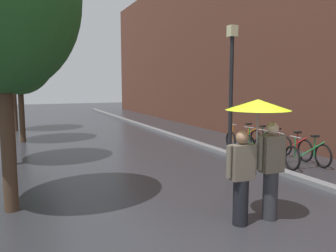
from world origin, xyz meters
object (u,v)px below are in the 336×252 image
Objects in this scene: street_tree_3 at (11,43)px; couple_under_umbrella at (257,143)px; street_tree_1 at (5,29)px; parked_bicycle_0 at (308,156)px; street_tree_2 at (18,53)px; street_lamp_post at (231,84)px; parked_bicycle_3 at (258,143)px; parked_bicycle_4 at (243,139)px; parked_bicycle_2 at (272,146)px; parked_bicycle_1 at (291,151)px.

street_tree_3 is 2.90× the size of couple_under_umbrella.
parked_bicycle_0 is (7.60, -3.94, -3.55)m from street_tree_1.
street_lamp_post is (5.65, -6.65, -1.24)m from street_tree_2.
parked_bicycle_3 is 1.01× the size of parked_bicycle_4.
couple_under_umbrella is (-3.81, -3.95, 1.01)m from parked_bicycle_2.
parked_bicycle_0 is at bearing -94.72° from parked_bicycle_2.
street_tree_3 is 5.33× the size of parked_bicycle_4.
street_tree_2 is at bearing 138.72° from parked_bicycle_2.
parked_bicycle_0 is 2.33m from parked_bicycle_3.
street_tree_2 is 4.75× the size of parked_bicycle_2.
parked_bicycle_4 is at bearing 89.76° from parked_bicycle_1.
parked_bicycle_0 is at bearing -48.08° from street_tree_2.
street_tree_1 is at bearing 163.13° from parked_bicycle_2.
street_tree_1 is at bearing 157.73° from parked_bicycle_1.
parked_bicycle_1 is 0.82m from parked_bicycle_2.
street_lamp_post reaches higher than couple_under_umbrella.
parked_bicycle_0 and parked_bicycle_3 have the same top height.
street_lamp_post is at bearing -60.25° from street_tree_3.
street_lamp_post reaches higher than parked_bicycle_0.
parked_bicycle_4 is 0.28× the size of street_lamp_post.
parked_bicycle_2 and parked_bicycle_4 have the same top height.
parked_bicycle_1 is 1.55m from parked_bicycle_3.
parked_bicycle_1 is (7.73, -3.17, -3.55)m from street_tree_1.
parked_bicycle_3 is 6.12m from couple_under_umbrella.
parked_bicycle_0 is 1.00× the size of parked_bicycle_3.
parked_bicycle_4 is 3.18m from street_lamp_post.
parked_bicycle_3 is (7.71, -9.53, -4.05)m from street_tree_3.
couple_under_umbrella is (-3.67, -2.35, 1.01)m from parked_bicycle_0.
couple_under_umbrella is (3.60, -10.45, -2.24)m from street_tree_2.
parked_bicycle_2 is 0.97× the size of parked_bicycle_4.
parked_bicycle_0 and parked_bicycle_4 have the same top height.
parked_bicycle_1 is at bearing -22.27° from street_tree_1.
parked_bicycle_4 is (7.42, -4.93, -3.25)m from street_tree_2.
parked_bicycle_2 is (7.73, -2.34, -3.55)m from street_tree_1.
parked_bicycle_0 is (7.57, -11.86, -4.05)m from street_tree_3.
street_tree_2 is 11.28m from couple_under_umbrella.
street_tree_3 reaches higher than street_tree_1.
couple_under_umbrella is at bearing -124.69° from parked_bicycle_4.
couple_under_umbrella is 0.52× the size of street_lamp_post.
street_lamp_post is (-1.62, 1.46, 2.01)m from parked_bicycle_0.
street_tree_1 is 9.27m from parked_bicycle_0.
street_lamp_post is at bearing -135.89° from parked_bicycle_4.
couple_under_umbrella is (-3.82, -4.68, 1.01)m from parked_bicycle_3.
street_tree_2 is at bearing 142.11° from parked_bicycle_3.
street_tree_3 is at bearing 122.54° from parked_bicycle_0.
parked_bicycle_0 is (7.27, -8.10, -3.25)m from street_tree_2.
street_tree_3 is 5.49× the size of parked_bicycle_2.
parked_bicycle_4 is (0.01, 1.57, 0.00)m from parked_bicycle_2.
parked_bicycle_1 is at bearing -90.24° from parked_bicycle_4.
street_tree_2 reaches higher than parked_bicycle_1.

